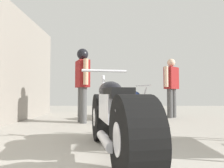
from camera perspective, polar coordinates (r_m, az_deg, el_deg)
ground_plane at (r=3.68m, az=5.58°, el=-13.05°), size 16.55×16.55×0.00m
motorcycle_maroon_cruiser at (r=2.28m, az=0.71°, el=-9.05°), size 0.80×2.16×1.00m
motorcycle_black_naked at (r=5.82m, az=3.87°, el=-5.51°), size 1.72×1.38×0.93m
mechanic_in_blue at (r=6.16m, az=15.82°, el=-0.03°), size 0.54×0.55×1.66m
mechanic_with_helmet at (r=4.94m, az=-8.02°, el=1.62°), size 0.40×0.66×1.72m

